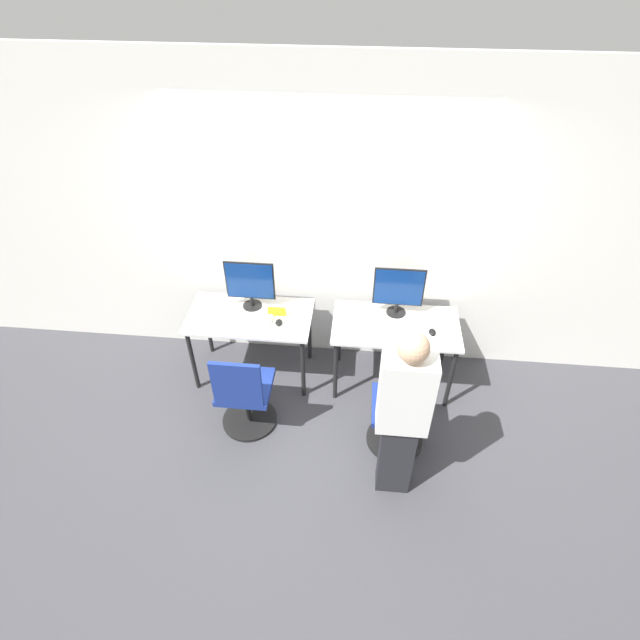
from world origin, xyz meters
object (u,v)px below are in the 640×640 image
mouse_right (432,332)px  keyboard_left (248,319)px  office_chair_left (245,397)px  person_right (403,413)px  keyboard_right (396,329)px  office_chair_right (399,417)px  mouse_left (279,322)px  monitor_left (250,284)px  monitor_right (399,290)px

mouse_right → keyboard_left: bearing=179.0°
mouse_right → office_chair_left: bearing=-159.8°
keyboard_left → person_right: (1.31, -1.05, 0.13)m
keyboard_right → mouse_right: (0.30, -0.01, 0.01)m
office_chair_right → person_right: bearing=-94.7°
keyboard_left → mouse_left: bearing=-5.6°
monitor_left → mouse_left: bearing=-39.1°
mouse_left → keyboard_right: size_ratio=0.21×
office_chair_right → person_right: (-0.03, -0.37, 0.48)m
keyboard_left → monitor_right: 1.35m
mouse_left → person_right: person_right is taller
monitor_left → person_right: 1.82m
person_right → mouse_right: bearing=73.9°
monitor_left → office_chair_right: monitor_left is taller
mouse_left → mouse_right: same height
mouse_left → mouse_right: size_ratio=1.00×
mouse_left → keyboard_right: 1.03m
keyboard_left → office_chair_left: bearing=-83.8°
monitor_right → keyboard_left: bearing=-170.0°
monitor_left → keyboard_left: 0.31m
keyboard_left → office_chair_right: office_chair_right is taller
person_right → office_chair_right: bearing=85.3°
office_chair_left → person_right: 1.41m
office_chair_left → mouse_right: (1.55, 0.57, 0.36)m
mouse_left → monitor_right: (1.03, 0.26, 0.24)m
mouse_left → monitor_right: bearing=14.1°
monitor_left → keyboard_right: monitor_left is taller
monitor_right → mouse_left: bearing=-165.9°
mouse_left → mouse_right: (1.33, 0.00, 0.00)m
keyboard_left → monitor_right: (1.31, 0.23, 0.24)m
keyboard_left → mouse_right: bearing=-1.0°
monitor_right → office_chair_left: bearing=-146.3°
office_chair_left → mouse_right: office_chair_left is taller
office_chair_left → mouse_left: bearing=69.2°
monitor_right → monitor_left: bearing=-178.7°
keyboard_right → mouse_right: bearing=-2.5°
keyboard_left → monitor_right: size_ratio=0.92×
office_chair_left → mouse_right: bearing=20.2°
keyboard_left → keyboard_right: size_ratio=1.00×
mouse_left → keyboard_right: bearing=0.8°
monitor_left → keyboard_right: 1.35m
monitor_right → office_chair_right: size_ratio=0.52×
monitor_right → keyboard_right: bearing=-90.0°
office_chair_right → person_right: size_ratio=0.57×
monitor_right → office_chair_right: bearing=-87.6°
mouse_right → person_right: 1.07m
person_right → mouse_left: bearing=135.3°
keyboard_left → person_right: bearing=-38.6°
office_chair_right → person_right: 0.61m
mouse_left → office_chair_left: bearing=-110.8°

